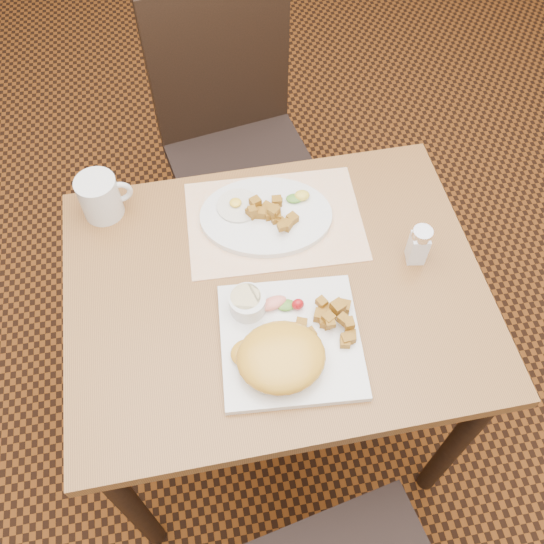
{
  "coord_description": "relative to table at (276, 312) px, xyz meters",
  "views": [
    {
      "loc": [
        -0.14,
        -0.67,
        1.86
      ],
      "look_at": [
        -0.01,
        -0.01,
        0.82
      ],
      "focal_mm": 40.0,
      "sensor_mm": 36.0,
      "label": 1
    }
  ],
  "objects": [
    {
      "name": "placemat",
      "position": [
        0.03,
        0.18,
        0.11
      ],
      "size": [
        0.41,
        0.3,
        0.0
      ],
      "primitive_type": "cube",
      "rotation": [
        0.0,
        0.0,
        -0.05
      ],
      "color": "white",
      "rests_on": "table"
    },
    {
      "name": "ramekin",
      "position": [
        -0.07,
        -0.05,
        0.15
      ],
      "size": [
        0.08,
        0.08,
        0.04
      ],
      "color": "silver",
      "rests_on": "plate_square"
    },
    {
      "name": "table",
      "position": [
        0.0,
        0.0,
        0.0
      ],
      "size": [
        0.9,
        0.7,
        0.75
      ],
      "color": "brown",
      "rests_on": "ground"
    },
    {
      "name": "chair_far",
      "position": [
        0.01,
        0.69,
        -0.1
      ],
      "size": [
        0.49,
        0.49,
        0.97
      ],
      "rotation": [
        0.0,
        0.0,
        3.31
      ],
      "color": "black",
      "rests_on": "ground"
    },
    {
      "name": "hollandaise_mound",
      "position": [
        -0.03,
        -0.19,
        0.16
      ],
      "size": [
        0.18,
        0.16,
        0.06
      ],
      "color": "gold",
      "rests_on": "plate_square"
    },
    {
      "name": "plate_square",
      "position": [
        0.0,
        -0.14,
        0.12
      ],
      "size": [
        0.3,
        0.3,
        0.02
      ],
      "primitive_type": "cube",
      "rotation": [
        0.0,
        0.0,
        -0.09
      ],
      "color": "silver",
      "rests_on": "table"
    },
    {
      "name": "ground",
      "position": [
        0.0,
        0.0,
        -0.64
      ],
      "size": [
        8.0,
        8.0,
        0.0
      ],
      "primitive_type": "plane",
      "color": "black",
      "rests_on": "ground"
    },
    {
      "name": "garnish_sq",
      "position": [
        0.0,
        -0.06,
        0.14
      ],
      "size": [
        0.1,
        0.05,
        0.03
      ],
      "color": "#387223",
      "rests_on": "plate_square"
    },
    {
      "name": "salt_shaker",
      "position": [
        0.32,
        0.02,
        0.16
      ],
      "size": [
        0.05,
        0.05,
        0.1
      ],
      "color": "white",
      "rests_on": "table"
    },
    {
      "name": "plate_oval",
      "position": [
        0.01,
        0.19,
        0.12
      ],
      "size": [
        0.34,
        0.27,
        0.02
      ],
      "primitive_type": null,
      "rotation": [
        0.0,
        0.0,
        -0.16
      ],
      "color": "silver",
      "rests_on": "placemat"
    },
    {
      "name": "fried_egg",
      "position": [
        -0.05,
        0.22,
        0.13
      ],
      "size": [
        0.1,
        0.1,
        0.02
      ],
      "color": "white",
      "rests_on": "plate_oval"
    },
    {
      "name": "coffee_mug",
      "position": [
        -0.35,
        0.28,
        0.16
      ],
      "size": [
        0.12,
        0.09,
        0.1
      ],
      "color": "silver",
      "rests_on": "table"
    },
    {
      "name": "garnish_ov",
      "position": [
        0.1,
        0.22,
        0.14
      ],
      "size": [
        0.06,
        0.03,
        0.02
      ],
      "color": "#387223",
      "rests_on": "plate_oval"
    },
    {
      "name": "home_fries_sq",
      "position": [
        0.09,
        -0.12,
        0.14
      ],
      "size": [
        0.13,
        0.11,
        0.04
      ],
      "color": "#A56E1A",
      "rests_on": "plate_square"
    },
    {
      "name": "home_fries_ov",
      "position": [
        0.02,
        0.18,
        0.14
      ],
      "size": [
        0.12,
        0.11,
        0.04
      ],
      "color": "#A56E1A",
      "rests_on": "plate_oval"
    }
  ]
}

